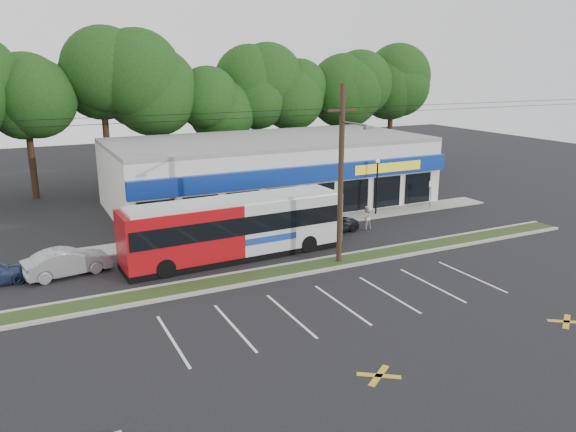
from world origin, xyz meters
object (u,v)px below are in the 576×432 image
Objects in this scene: car_silver at (67,262)px; pedestrian_b at (366,218)px; utility_pole at (339,170)px; lamp_post at (377,180)px; car_dark at (331,223)px; pedestrian_a at (340,212)px; sign_post at (431,189)px; metrobus at (235,226)px.

pedestrian_b is at bearing -99.02° from car_silver.
utility_pole is 30.62× the size of pedestrian_b.
lamp_post is at bearing -129.76° from pedestrian_b.
pedestrian_a is at bearing -53.29° from car_dark.
utility_pole is 22.47× the size of sign_post.
pedestrian_a reaches higher than car_dark.
car_silver is at bearing -172.22° from lamp_post.
lamp_post is 6.24m from car_dark.
pedestrian_b reaches higher than pedestrian_a.
utility_pole reaches higher than car_silver.
car_silver is at bearing 160.68° from utility_pole.
car_silver is (-13.87, 4.86, -4.68)m from utility_pole.
lamp_post is at bearing -91.87° from car_silver.
pedestrian_a is (4.65, 7.25, -4.62)m from utility_pole.
metrobus is (-12.89, -4.30, -0.80)m from lamp_post.
lamp_post is 0.95× the size of car_silver.
lamp_post is 4.36m from pedestrian_b.
sign_post reaches higher than pedestrian_a.
sign_post is at bearing 30.15° from utility_pole.
utility_pole is 9.78m from pedestrian_a.
pedestrian_a is 0.97× the size of pedestrian_b.
sign_post reaches higher than car_silver.
sign_post is at bearing -156.70° from pedestrian_b.
lamp_post reaches higher than sign_post.
pedestrian_b is at bearing -134.73° from lamp_post.
metrobus is 3.25× the size of car_dark.
pedestrian_b is (-7.77, -2.57, -0.74)m from sign_post.
metrobus is at bearing 13.40° from pedestrian_b.
sign_post reaches higher than pedestrian_b.
metrobus is 2.97× the size of car_silver.
sign_post reaches higher than car_dark.
car_dark is at bearing -97.93° from car_silver.
utility_pole is 8.72m from pedestrian_b.
utility_pole is 11.76× the size of lamp_post.
pedestrian_b is at bearing 86.54° from pedestrian_a.
pedestrian_a is (18.51, 2.39, 0.06)m from car_silver.
lamp_post is at bearing 177.42° from sign_post.
car_silver is (-22.03, -3.01, -1.93)m from lamp_post.
utility_pole reaches higher than pedestrian_b.
car_dark is at bearing -167.55° from sign_post.
metrobus is (-17.89, -4.07, 0.32)m from sign_post.
lamp_post reaches higher than pedestrian_a.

